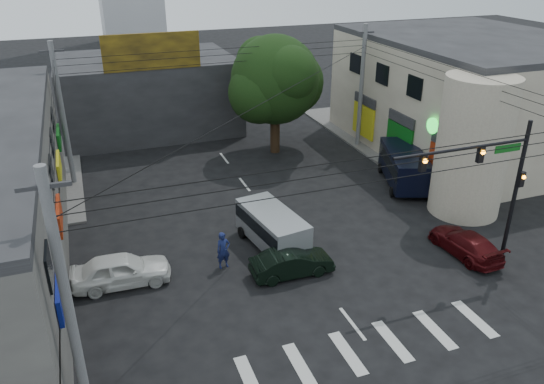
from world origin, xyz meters
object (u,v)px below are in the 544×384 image
street_tree (275,80)px  utility_pole_far_left (63,116)px  white_compact (121,270)px  navy_van (404,168)px  traffic_gantry (491,174)px  utility_pole_far_right (361,88)px  silver_minivan (272,230)px  utility_pole_near_left (69,310)px  traffic_officer (223,250)px  dark_sedan (292,263)px  maroon_sedan (465,243)px

street_tree → utility_pole_far_left: 14.56m
white_compact → navy_van: size_ratio=0.75×
traffic_gantry → utility_pole_far_right: (2.68, 17.00, -0.23)m
white_compact → silver_minivan: silver_minivan is taller
utility_pole_far_right → white_compact: (-19.19, -12.75, -3.84)m
utility_pole_near_left → traffic_officer: 10.65m
traffic_gantry → utility_pole_near_left: size_ratio=0.78×
traffic_gantry → dark_sedan: size_ratio=1.81×
traffic_gantry → utility_pole_far_left: utility_pole_far_left is taller
utility_pole_far_left → street_tree: bearing=3.9°
traffic_gantry → utility_pole_near_left: utility_pole_near_left is taller
utility_pole_far_right → navy_van: 8.26m
utility_pole_far_left → silver_minivan: size_ratio=1.87×
utility_pole_far_left → utility_pole_far_right: (21.00, 0.00, 0.00)m
dark_sedan → white_compact: bearing=76.0°
utility_pole_near_left → maroon_sedan: (18.44, 4.46, -3.97)m
utility_pole_far_right → utility_pole_near_left: bearing=-135.7°
traffic_gantry → navy_van: size_ratio=1.18×
traffic_gantry → silver_minivan: 10.83m
utility_pole_far_left → utility_pole_far_right: size_ratio=1.00×
utility_pole_near_left → maroon_sedan: bearing=13.6°
utility_pole_near_left → utility_pole_far_right: size_ratio=1.00×
street_tree → navy_van: bearing=-55.6°
utility_pole_far_left → navy_van: 21.90m
maroon_sedan → navy_van: bearing=-105.2°
utility_pole_far_right → white_compact: size_ratio=2.02×
maroon_sedan → traffic_officer: 12.21m
utility_pole_far_right → silver_minivan: size_ratio=1.87×
white_compact → navy_van: (18.48, 5.28, 0.38)m
silver_minivan → maroon_sedan: bearing=-122.9°
silver_minivan → traffic_officer: (-2.88, -0.98, -0.06)m
maroon_sedan → utility_pole_far_left: bearing=-44.0°
traffic_gantry → dark_sedan: (-8.83, 2.26, -4.18)m
navy_van → traffic_gantry: bearing=-171.7°
utility_pole_far_left → maroon_sedan: size_ratio=2.09×
dark_sedan → silver_minivan: bearing=0.4°
white_compact → maroon_sedan: 16.95m
dark_sedan → silver_minivan: silver_minivan is taller
silver_minivan → navy_van: (10.79, 4.55, 0.13)m
utility_pole_near_left → traffic_officer: utility_pole_near_left is taller
dark_sedan → maroon_sedan: dark_sedan is taller
white_compact → navy_van: navy_van is taller
traffic_gantry → street_tree: bearing=102.0°
dark_sedan → navy_van: 13.03m
traffic_gantry → silver_minivan: size_ratio=1.46×
dark_sedan → traffic_gantry: bearing=-103.8°
utility_pole_far_right → maroon_sedan: (-2.56, -16.04, -3.97)m
white_compact → maroon_sedan: (16.63, -3.29, -0.14)m
traffic_officer → utility_pole_near_left: bearing=-138.7°
street_tree → white_compact: street_tree is taller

